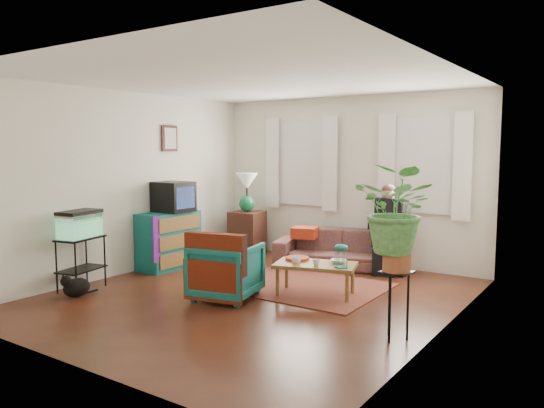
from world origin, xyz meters
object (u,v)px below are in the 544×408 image
Objects in this scene: side_table at (247,233)px; aquarium_stand at (81,264)px; plant_stand at (396,306)px; coffee_table at (315,279)px; armchair at (226,268)px; sofa at (340,242)px; dresser at (169,240)px.

side_table reaches higher than aquarium_stand.
side_table is 1.11× the size of plant_stand.
coffee_table is (2.59, 1.44, -0.14)m from aquarium_stand.
aquarium_stand is at bearing 10.53° from armchair.
sofa reaches higher than aquarium_stand.
coffee_table is at bearing -89.19° from sofa.
armchair reaches higher than side_table.
aquarium_stand reaches higher than coffee_table.
dresser reaches higher than aquarium_stand.
armchair is at bearing -156.31° from coffee_table.
armchair reaches higher than aquarium_stand.
sofa is at bearing 35.92° from dresser.
aquarium_stand is (-0.35, -3.04, -0.03)m from side_table.
sofa is at bearing -111.09° from armchair.
sofa reaches higher than coffee_table.
plant_stand is (3.96, 0.55, -0.01)m from aquarium_stand.
sofa is 2.94× the size of plant_stand.
dresser is at bearing -36.38° from armchair.
sofa is at bearing 42.51° from aquarium_stand.
dresser reaches higher than plant_stand.
side_table is at bearing -70.49° from armchair.
sofa is at bearing -0.71° from side_table.
coffee_table is at bearing -151.66° from armchair.
aquarium_stand is at bearing -167.70° from coffee_table.
sofa is 1.78m from side_table.
armchair is 0.76× the size of coffee_table.
dresser reaches higher than armchair.
sofa is 1.66m from coffee_table.
sofa is at bearing 126.55° from plant_stand.
side_table is 0.77× the size of dresser.
sofa is 1.99× the size of coffee_table.
dresser is at bearing -102.67° from side_table.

